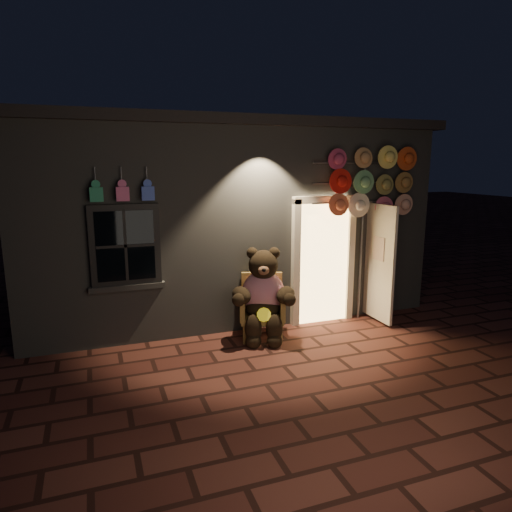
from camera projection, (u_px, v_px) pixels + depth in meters
name	position (u px, v px, depth m)	size (l,w,h in m)	color
ground	(283.00, 366.00, 6.24)	(60.00, 60.00, 0.00)	#5B2C22
shop_building	(209.00, 211.00, 9.57)	(7.30, 5.95, 3.51)	slate
wicker_armchair	(262.00, 306.00, 7.24)	(0.84, 0.80, 1.00)	olive
teddy_bear	(263.00, 295.00, 7.07)	(1.02, 0.95, 1.48)	#B7133F
hat_rack	(372.00, 184.00, 7.65)	(1.93, 0.22, 2.97)	#59595E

